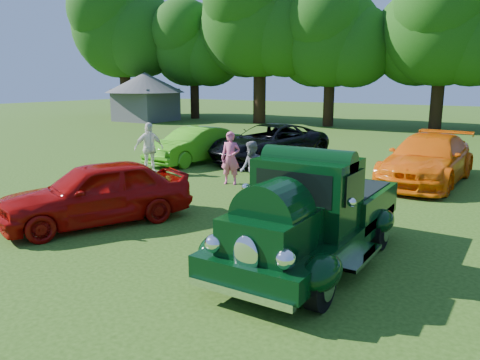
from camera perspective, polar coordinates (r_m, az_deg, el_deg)
The scene contains 11 objects.
ground at distance 9.79m, azimuth -1.78°, elevation -7.41°, with size 120.00×120.00×0.00m, color #254610.
hero_pickup at distance 8.57m, azimuth 8.76°, elevation -4.46°, with size 2.32×4.98×1.95m.
red_convertible at distance 11.26m, azimuth -17.07°, elevation -1.46°, with size 1.73×4.30×1.46m, color #990906.
back_car_lime at distance 18.96m, azimuth -5.64°, elevation 4.25°, with size 1.50×4.30×1.42m, color #3DA315.
back_car_black at distance 19.13m, azimuth 3.56°, elevation 4.52°, with size 2.52×5.47×1.52m, color black.
back_car_orange at distance 16.22m, azimuth 21.90°, elevation 2.36°, with size 2.17×5.33×1.55m, color orange.
spectator_pink at distance 14.86m, azimuth -1.15°, elevation 2.68°, with size 0.61×0.40×1.68m, color #DD5B86.
spectator_grey at distance 13.34m, azimuth 1.39°, elevation 1.38°, with size 0.77×0.60×1.58m, color slate.
spectator_white at distance 16.83m, azimuth -11.04°, elevation 3.81°, with size 1.07×0.45×1.82m, color white.
gazebo at distance 39.49m, azimuth -11.46°, elevation 10.56°, with size 6.40×6.40×3.90m.
tree_line at distance 33.05m, azimuth 22.65°, elevation 17.98°, with size 63.99×10.56×12.30m.
Camera 1 is at (5.18, -7.64, 3.26)m, focal length 35.00 mm.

